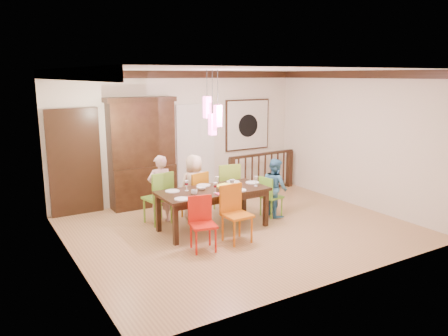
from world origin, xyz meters
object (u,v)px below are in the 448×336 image
chair_end_right (271,193)px  person_end_right (275,187)px  person_far_left (160,189)px  dining_table (213,194)px  china_hutch (142,153)px  balustrade (262,172)px  person_far_mid (194,186)px  chair_far_left (157,194)px

chair_end_right → person_end_right: size_ratio=0.70×
person_far_left → person_end_right: 2.29m
person_far_left → chair_end_right: bearing=164.1°
dining_table → china_hutch: size_ratio=0.86×
chair_end_right → dining_table: bearing=83.5°
chair_end_right → person_end_right: 0.14m
dining_table → china_hutch: (-0.58, 2.04, 0.52)m
balustrade → person_far_mid: person_far_mid is taller
chair_far_left → balustrade: chair_far_left is taller
person_far_left → person_far_mid: (0.71, -0.04, -0.03)m
dining_table → person_far_left: person_far_left is taller
person_far_left → dining_table: bearing=134.3°
chair_end_right → person_far_mid: size_ratio=0.65×
dining_table → person_end_right: 1.46m
chair_far_left → balustrade: size_ratio=0.53×
person_far_mid → balustrade: bearing=-157.4°
chair_far_left → person_far_left: bearing=-175.0°
chair_far_left → balustrade: 3.22m
person_far_left → person_end_right: size_ratio=1.12×
balustrade → person_end_right: 1.89m
china_hutch → balustrade: 3.02m
person_far_mid → person_end_right: person_far_mid is taller
person_far_mid → chair_far_left: bearing=-0.1°
person_far_mid → chair_end_right: bearing=152.7°
dining_table → person_far_left: (-0.69, 0.84, 0.00)m
chair_far_left → person_end_right: person_end_right is taller
dining_table → person_far_mid: size_ratio=1.59×
person_far_left → person_end_right: (2.15, -0.81, -0.07)m
person_end_right → person_far_mid: bearing=67.9°
chair_end_right → balustrade: (0.95, 1.65, 0.03)m
dining_table → chair_far_left: size_ratio=1.97×
person_end_right → balustrade: bearing=-21.7°
person_far_left → chair_far_left: bearing=19.6°
dining_table → balustrade: 2.89m
china_hutch → person_end_right: china_hutch is taller
balustrade → chair_far_left: bearing=-167.9°
person_far_mid → person_end_right: bearing=153.2°
chair_far_left → chair_end_right: bearing=150.5°
dining_table → china_hutch: 2.19m
chair_far_left → person_far_left: size_ratio=0.77×
chair_end_right → person_far_mid: person_far_mid is taller
balustrade → person_end_right: size_ratio=1.65×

